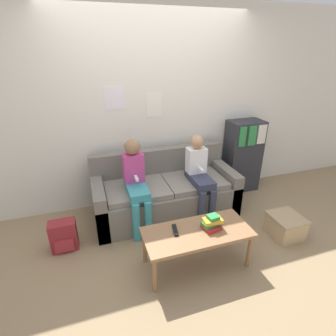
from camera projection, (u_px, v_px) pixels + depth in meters
The scene contains 11 objects.
ground_plane at pixel (177, 234), 3.18m from camera, with size 10.00×10.00×0.00m, color #937A56.
wall_back at pixel (154, 110), 3.48m from camera, with size 8.00×0.06×2.60m.
couch at pixel (165, 193), 3.49m from camera, with size 1.85×0.78×0.82m.
coffee_table at pixel (197, 235), 2.59m from camera, with size 1.07×0.48×0.42m.
person_left at pixel (136, 181), 3.07m from camera, with size 0.24×0.54×1.11m.
person_right at pixel (200, 174), 3.31m from camera, with size 0.24×0.54×1.07m.
tv_remote at pixel (175, 230), 2.56m from camera, with size 0.07×0.17×0.02m.
book_stack at pixel (212, 223), 2.58m from camera, with size 0.21×0.18×0.15m.
bookshelf at pixel (242, 156), 3.99m from camera, with size 0.51×0.34×1.10m.
storage_box at pixel (285, 226), 3.10m from camera, with size 0.35×0.37×0.27m.
backpack at pixel (64, 236), 2.88m from camera, with size 0.28×0.19×0.35m.
Camera 1 is at (-0.90, -2.39, 2.06)m, focal length 28.00 mm.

